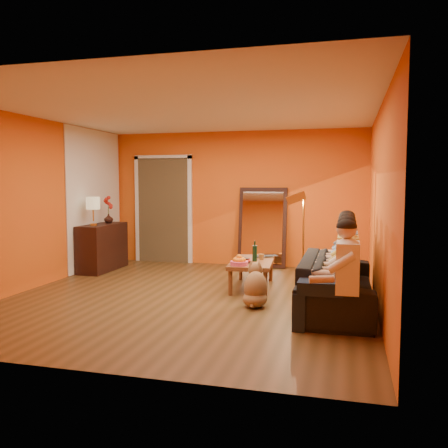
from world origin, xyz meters
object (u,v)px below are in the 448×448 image
(person_far_left, at_px, (347,277))
(wine_bottle, at_px, (255,251))
(laptop, at_px, (268,257))
(vase, at_px, (109,218))
(coffee_table, at_px, (252,274))
(mirror_frame, at_px, (262,227))
(person_mid_left, at_px, (347,268))
(table_lamp, at_px, (93,211))
(dog, at_px, (256,284))
(person_mid_right, at_px, (348,260))
(tumbler, at_px, (261,257))
(sideboard, at_px, (103,247))
(sofa, at_px, (337,283))
(person_far_right, at_px, (348,254))
(floor_lamp, at_px, (303,241))

(person_far_left, relative_size, wine_bottle, 3.94)
(laptop, relative_size, vase, 2.05)
(coffee_table, xyz_separation_m, wine_bottle, (0.05, -0.05, 0.37))
(mirror_frame, xyz_separation_m, person_mid_left, (1.58, -3.17, -0.15))
(table_lamp, height_order, dog, table_lamp)
(person_mid_right, height_order, tumbler, person_mid_right)
(sideboard, height_order, sofa, sideboard)
(vase, bearing_deg, sideboard, -90.00)
(person_far_right, height_order, laptop, person_far_right)
(mirror_frame, relative_size, floor_lamp, 1.06)
(table_lamp, distance_m, person_far_left, 4.98)
(sofa, xyz_separation_m, person_far_left, (0.13, -1.00, 0.28))
(sideboard, bearing_deg, table_lamp, -90.00)
(laptop, bearing_deg, table_lamp, 151.69)
(person_far_right, distance_m, vase, 4.55)
(sideboard, relative_size, person_far_right, 0.97)
(floor_lamp, bearing_deg, person_mid_right, -66.24)
(person_far_right, bearing_deg, floor_lamp, 147.53)
(mirror_frame, distance_m, wine_bottle, 1.90)
(laptop, bearing_deg, dog, -113.20)
(mirror_frame, xyz_separation_m, vase, (-2.79, -0.83, 0.18))
(dog, height_order, tumbler, dog)
(sofa, relative_size, person_mid_right, 1.86)
(wine_bottle, bearing_deg, person_mid_left, -43.34)
(sideboard, height_order, person_far_left, person_far_left)
(mirror_frame, relative_size, sofa, 0.67)
(coffee_table, distance_m, wine_bottle, 0.37)
(wine_bottle, xyz_separation_m, vase, (-3.01, 1.05, 0.36))
(coffee_table, bearing_deg, floor_lamp, 8.52)
(dog, bearing_deg, laptop, 108.36)
(dog, bearing_deg, table_lamp, 169.96)
(coffee_table, xyz_separation_m, vase, (-2.96, 1.00, 0.73))
(table_lamp, bearing_deg, sideboard, 90.00)
(tumbler, height_order, laptop, tumbler)
(laptop, bearing_deg, vase, 141.81)
(sideboard, xyz_separation_m, person_mid_right, (4.37, -1.54, 0.18))
(sideboard, xyz_separation_m, person_mid_left, (4.37, -2.09, 0.18))
(coffee_table, xyz_separation_m, person_mid_left, (1.41, -1.34, 0.40))
(person_far_left, relative_size, person_mid_left, 1.00)
(mirror_frame, height_order, sideboard, mirror_frame)
(person_mid_left, relative_size, vase, 7.02)
(dog, height_order, person_mid_right, person_mid_right)
(laptop, bearing_deg, tumbler, -131.05)
(floor_lamp, xyz_separation_m, dog, (-0.50, -1.24, -0.43))
(sideboard, bearing_deg, person_mid_right, -19.41)
(floor_lamp, xyz_separation_m, person_far_right, (0.66, -0.42, -0.11))
(dog, height_order, person_mid_left, person_mid_left)
(sideboard, distance_m, floor_lamp, 3.77)
(sofa, xyz_separation_m, person_mid_right, (0.13, 0.10, 0.28))
(person_mid_right, distance_m, vase, 4.73)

